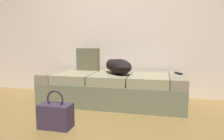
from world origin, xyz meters
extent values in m
plane|color=olive|center=(0.00, 0.00, 0.00)|extent=(10.00, 10.00, 0.00)
cube|color=beige|center=(0.00, 1.61, 1.40)|extent=(6.40, 0.10, 2.80)
cube|color=#6B6F53|center=(0.00, 1.06, 0.15)|extent=(1.93, 0.86, 0.30)
cube|color=gray|center=(-0.87, 1.06, 0.36)|extent=(0.20, 0.86, 0.12)
cube|color=gray|center=(0.87, 1.06, 0.36)|extent=(0.20, 0.86, 0.12)
cube|color=gray|center=(0.00, 1.39, 0.36)|extent=(1.53, 0.20, 0.12)
cube|color=gray|center=(-0.51, 0.96, 0.36)|extent=(0.49, 0.64, 0.12)
cube|color=gray|center=(0.00, 0.96, 0.36)|extent=(0.49, 0.64, 0.12)
cube|color=gray|center=(0.51, 0.96, 0.36)|extent=(0.49, 0.64, 0.12)
ellipsoid|color=black|center=(0.11, 0.97, 0.52)|extent=(0.49, 0.51, 0.21)
sphere|color=black|center=(-0.03, 1.13, 0.53)|extent=(0.17, 0.17, 0.17)
ellipsoid|color=black|center=(-0.08, 1.19, 0.52)|extent=(0.11, 0.12, 0.06)
cone|color=black|center=(-0.06, 1.10, 0.59)|extent=(0.04, 0.04, 0.05)
cone|color=black|center=(0.00, 1.16, 0.59)|extent=(0.04, 0.04, 0.05)
ellipsoid|color=black|center=(0.21, 0.79, 0.53)|extent=(0.18, 0.08, 0.05)
cube|color=black|center=(0.89, 1.18, 0.43)|extent=(0.10, 0.16, 0.02)
cube|color=brown|center=(-0.45, 1.29, 0.59)|extent=(0.34, 0.13, 0.34)
cube|color=#382B3D|center=(-0.34, 0.04, 0.12)|extent=(0.32, 0.18, 0.24)
torus|color=#271E2B|center=(-0.34, 0.04, 0.29)|extent=(0.18, 0.02, 0.18)
camera|label=1|loc=(0.67, -1.75, 0.83)|focal=33.36mm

